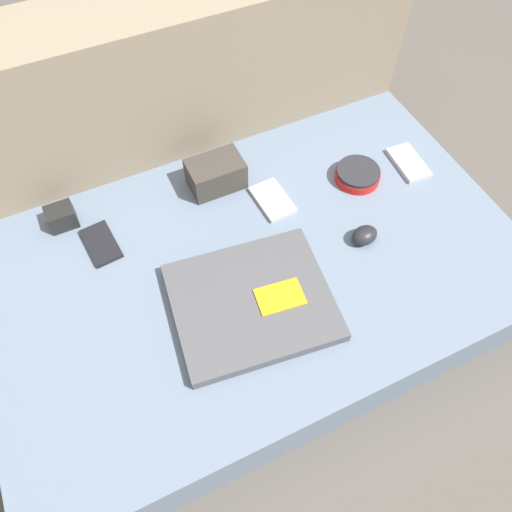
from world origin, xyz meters
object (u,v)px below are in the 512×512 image
object	(u,v)px
speaker_puck	(358,175)
phone_silver	(273,200)
charger_brick	(62,217)
laptop	(252,302)
camera_pouch	(216,174)
phone_small	(409,163)
computer_mouse	(364,235)
phone_black	(101,244)

from	to	relation	value
speaker_puck	phone_silver	distance (m)	0.21
phone_silver	charger_brick	size ratio (longest dim) A/B	1.91
laptop	camera_pouch	bearing A→B (deg)	86.61
phone_small	camera_pouch	bearing A→B (deg)	166.85
phone_small	charger_brick	xyz separation A→B (m)	(-0.78, 0.17, 0.02)
computer_mouse	phone_small	size ratio (longest dim) A/B	0.54
computer_mouse	phone_small	xyz separation A→B (m)	(0.21, 0.14, -0.01)
computer_mouse	speaker_puck	size ratio (longest dim) A/B	0.61
speaker_puck	phone_black	bearing A→B (deg)	173.26
phone_small	camera_pouch	size ratio (longest dim) A/B	0.95
laptop	phone_small	bearing A→B (deg)	27.40
phone_black	phone_silver	bearing A→B (deg)	-12.67
speaker_puck	computer_mouse	bearing A→B (deg)	-117.22
speaker_puck	phone_black	world-z (taller)	speaker_puck
camera_pouch	charger_brick	size ratio (longest dim) A/B	2.10
phone_small	phone_silver	bearing A→B (deg)	178.34
laptop	computer_mouse	size ratio (longest dim) A/B	5.28
laptop	phone_silver	xyz separation A→B (m)	(0.15, 0.22, -0.01)
speaker_puck	phone_silver	xyz separation A→B (m)	(-0.21, 0.02, -0.01)
phone_silver	phone_small	size ratio (longest dim) A/B	0.96
laptop	phone_silver	distance (m)	0.27
phone_black	camera_pouch	bearing A→B (deg)	5.02
phone_black	camera_pouch	xyz separation A→B (m)	(0.29, 0.05, 0.03)
speaker_puck	camera_pouch	bearing A→B (deg)	157.74
phone_black	phone_small	bearing A→B (deg)	-12.11
laptop	camera_pouch	xyz separation A→B (m)	(0.06, 0.32, 0.02)
laptop	phone_silver	size ratio (longest dim) A/B	2.97
laptop	phone_black	distance (m)	0.35
charger_brick	computer_mouse	bearing A→B (deg)	-29.22
camera_pouch	charger_brick	world-z (taller)	camera_pouch
phone_black	camera_pouch	size ratio (longest dim) A/B	0.90
laptop	phone_black	world-z (taller)	laptop
phone_black	camera_pouch	distance (m)	0.29
computer_mouse	phone_black	xyz separation A→B (m)	(-0.51, 0.22, -0.01)
laptop	speaker_puck	xyz separation A→B (m)	(0.36, 0.20, 0.00)
computer_mouse	camera_pouch	size ratio (longest dim) A/B	0.51
phone_small	camera_pouch	xyz separation A→B (m)	(-0.43, 0.14, 0.03)
computer_mouse	phone_silver	distance (m)	0.22
speaker_puck	phone_silver	size ratio (longest dim) A/B	0.93
phone_silver	phone_small	world-z (taller)	same
computer_mouse	camera_pouch	bearing A→B (deg)	122.20
phone_black	laptop	bearing A→B (deg)	-54.95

